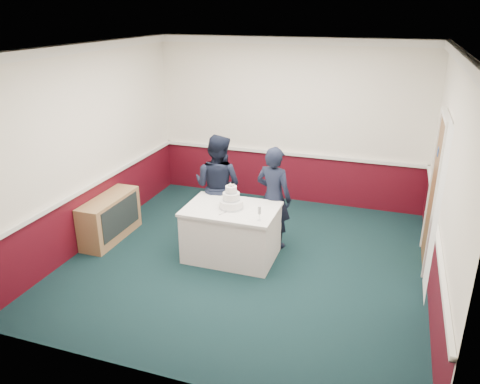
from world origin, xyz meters
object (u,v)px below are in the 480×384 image
(sideboard, at_px, (110,218))
(cake_knife, at_px, (224,213))
(person_man, at_px, (218,186))
(wedding_cake, at_px, (231,201))
(person_woman, at_px, (274,198))
(cake_table, at_px, (231,232))
(champagne_flute, at_px, (259,211))

(sideboard, bearing_deg, cake_knife, -4.33)
(person_man, bearing_deg, wedding_cake, 133.61)
(wedding_cake, bearing_deg, person_woman, 49.27)
(sideboard, distance_m, cake_knife, 2.05)
(cake_table, height_order, wedding_cake, wedding_cake)
(cake_table, bearing_deg, champagne_flute, -29.25)
(person_woman, bearing_deg, person_man, 8.31)
(cake_knife, bearing_deg, person_man, 140.69)
(cake_table, relative_size, person_woman, 0.83)
(person_man, xyz_separation_m, person_woman, (0.94, -0.10, -0.04))
(wedding_cake, xyz_separation_m, cake_knife, (-0.03, -0.20, -0.11))
(wedding_cake, relative_size, cake_knife, 1.65)
(sideboard, height_order, champagne_flute, champagne_flute)
(cake_table, bearing_deg, cake_knife, -98.53)
(person_man, bearing_deg, cake_knife, 125.18)
(champagne_flute, relative_size, person_man, 0.12)
(cake_knife, relative_size, person_woman, 0.14)
(sideboard, relative_size, champagne_flute, 5.85)
(sideboard, bearing_deg, wedding_cake, 1.38)
(wedding_cake, distance_m, person_woman, 0.74)
(person_man, bearing_deg, cake_table, 133.61)
(cake_table, bearing_deg, wedding_cake, 90.00)
(cake_knife, distance_m, person_woman, 0.91)
(sideboard, height_order, person_woman, person_woman)
(wedding_cake, distance_m, cake_knife, 0.23)
(cake_knife, xyz_separation_m, person_woman, (0.51, 0.76, 0.00))
(sideboard, relative_size, person_woman, 0.75)
(cake_table, relative_size, person_man, 0.79)
(champagne_flute, bearing_deg, person_man, 135.85)
(champagne_flute, distance_m, person_woman, 0.85)
(sideboard, xyz_separation_m, cake_knife, (2.00, -0.15, 0.44))
(person_woman, bearing_deg, champagne_flute, 105.74)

